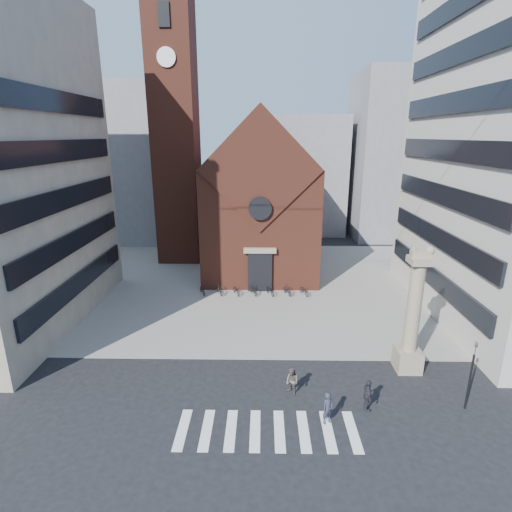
# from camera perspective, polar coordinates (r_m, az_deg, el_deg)

# --- Properties ---
(ground) EXTENTS (120.00, 120.00, 0.00)m
(ground) POSITION_cam_1_polar(r_m,az_deg,el_deg) (25.66, 0.24, -19.28)
(ground) COLOR black
(ground) RESTS_ON ground
(piazza) EXTENTS (46.00, 30.00, 0.05)m
(piazza) POSITION_cam_1_polar(r_m,az_deg,el_deg) (42.49, 0.58, -3.94)
(piazza) COLOR gray
(piazza) RESTS_ON ground
(zebra_crossing) EXTENTS (10.20, 3.20, 0.01)m
(zebra_crossing) POSITION_cam_1_polar(r_m,az_deg,el_deg) (23.30, 1.62, -23.64)
(zebra_crossing) COLOR white
(zebra_crossing) RESTS_ON ground
(church) EXTENTS (12.00, 16.65, 18.00)m
(church) POSITION_cam_1_polar(r_m,az_deg,el_deg) (46.30, 0.66, 8.01)
(church) COLOR brown
(church) RESTS_ON ground
(campanile) EXTENTS (5.50, 5.50, 31.20)m
(campanile) POSITION_cam_1_polar(r_m,az_deg,el_deg) (49.77, -11.43, 17.28)
(campanile) COLOR brown
(campanile) RESTS_ON ground
(bg_block_left) EXTENTS (16.00, 14.00, 22.00)m
(bg_block_left) POSITION_cam_1_polar(r_m,az_deg,el_deg) (64.12, -17.87, 12.42)
(bg_block_left) COLOR gray
(bg_block_left) RESTS_ON ground
(bg_block_mid) EXTENTS (14.00, 12.00, 18.00)m
(bg_block_mid) POSITION_cam_1_polar(r_m,az_deg,el_deg) (66.24, 6.07, 11.50)
(bg_block_mid) COLOR gray
(bg_block_mid) RESTS_ON ground
(bg_block_right) EXTENTS (16.00, 14.00, 24.00)m
(bg_block_right) POSITION_cam_1_polar(r_m,az_deg,el_deg) (66.44, 20.65, 13.16)
(bg_block_right) COLOR gray
(bg_block_right) RESTS_ON ground
(lion_column) EXTENTS (1.63, 1.60, 8.68)m
(lion_column) POSITION_cam_1_polar(r_m,az_deg,el_deg) (28.17, 21.41, -8.86)
(lion_column) COLOR gray
(lion_column) RESTS_ON ground
(traffic_light) EXTENTS (0.13, 0.16, 4.30)m
(traffic_light) POSITION_cam_1_polar(r_m,az_deg,el_deg) (26.30, 28.35, -14.61)
(traffic_light) COLOR black
(traffic_light) RESTS_ON ground
(pedestrian_0) EXTENTS (0.81, 0.72, 1.85)m
(pedestrian_0) POSITION_cam_1_polar(r_m,az_deg,el_deg) (23.52, 10.24, -20.62)
(pedestrian_0) COLOR #2A293A
(pedestrian_0) RESTS_ON ground
(pedestrian_1) EXTENTS (1.06, 1.08, 1.75)m
(pedestrian_1) POSITION_cam_1_polar(r_m,az_deg,el_deg) (25.38, 5.19, -17.40)
(pedestrian_1) COLOR #574D46
(pedestrian_1) RESTS_ON ground
(pedestrian_2) EXTENTS (0.51, 1.15, 1.94)m
(pedestrian_2) POSITION_cam_1_polar(r_m,az_deg,el_deg) (24.83, 15.65, -18.64)
(pedestrian_2) COLOR #28262E
(pedestrian_2) RESTS_ON ground
(scooter_0) EXTENTS (1.25, 1.83, 0.91)m
(scooter_0) POSITION_cam_1_polar(r_m,az_deg,el_deg) (39.83, -7.65, -4.82)
(scooter_0) COLOR black
(scooter_0) RESTS_ON piazza
(scooter_1) EXTENTS (1.11, 1.73, 1.01)m
(scooter_1) POSITION_cam_1_polar(r_m,az_deg,el_deg) (39.59, -5.25, -4.79)
(scooter_1) COLOR black
(scooter_1) RESTS_ON piazza
(scooter_2) EXTENTS (1.25, 1.83, 0.91)m
(scooter_2) POSITION_cam_1_polar(r_m,az_deg,el_deg) (39.47, -2.83, -4.89)
(scooter_2) COLOR black
(scooter_2) RESTS_ON piazza
(scooter_3) EXTENTS (1.11, 1.73, 1.01)m
(scooter_3) POSITION_cam_1_polar(r_m,az_deg,el_deg) (39.38, -0.39, -4.84)
(scooter_3) COLOR black
(scooter_3) RESTS_ON piazza
(scooter_4) EXTENTS (1.25, 1.83, 0.91)m
(scooter_4) POSITION_cam_1_polar(r_m,az_deg,el_deg) (39.39, 2.05, -4.92)
(scooter_4) COLOR black
(scooter_4) RESTS_ON piazza
(scooter_5) EXTENTS (1.11, 1.73, 1.01)m
(scooter_5) POSITION_cam_1_polar(r_m,az_deg,el_deg) (39.44, 4.49, -4.86)
(scooter_5) COLOR black
(scooter_5) RESTS_ON piazza
(scooter_6) EXTENTS (1.25, 1.83, 0.91)m
(scooter_6) POSITION_cam_1_polar(r_m,az_deg,el_deg) (39.60, 6.91, -4.92)
(scooter_6) COLOR black
(scooter_6) RESTS_ON piazza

